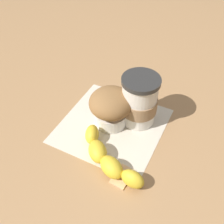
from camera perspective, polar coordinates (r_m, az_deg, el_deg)
ground_plane at (r=0.62m, az=-0.00°, el=-2.97°), size 3.00×3.00×0.00m
paper_napkin at (r=0.62m, az=-0.00°, el=-2.92°), size 0.26×0.26×0.00m
coffee_cup at (r=0.60m, az=5.94°, el=2.39°), size 0.09×0.09×0.12m
muffin at (r=0.59m, az=-0.23°, el=1.24°), size 0.10×0.10×0.09m
banana at (r=0.54m, az=-1.09°, el=-9.85°), size 0.10×0.18×0.04m
sugar_packet at (r=0.54m, az=2.31°, el=-13.75°), size 0.05×0.03×0.01m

